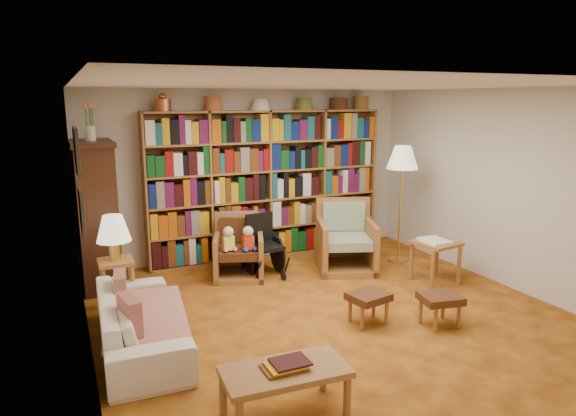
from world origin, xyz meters
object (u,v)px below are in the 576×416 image
sofa (140,321)px  wheelchair (263,248)px  armchair_sage (343,243)px  footstool_b (440,300)px  floor_lamp (402,162)px  footstool_a (369,299)px  armchair_leather (237,251)px  side_table_lamp (117,274)px  coffee_table (285,375)px  side_table_papers (436,248)px

sofa → wheelchair: (1.85, 1.50, 0.11)m
armchair_sage → wheelchair: size_ratio=1.27×
sofa → footstool_b: bearing=-102.7°
armchair_sage → wheelchair: (-1.13, 0.20, 0.01)m
wheelchair → footstool_b: (1.11, -2.29, -0.10)m
floor_lamp → footstool_a: (-1.60, -1.66, -1.19)m
armchair_leather → footstool_b: (1.45, -2.39, -0.06)m
side_table_lamp → coffee_table: size_ratio=0.62×
side_table_lamp → side_table_papers: side_table_lamp is taller
side_table_lamp → armchair_leather: size_ratio=0.68×
coffee_table → armchair_leather: bearing=77.8°
side_table_lamp → footstool_b: 3.56m
armchair_sage → coffee_table: (-2.16, -2.86, -0.03)m
sofa → side_table_papers: side_table_papers is taller
armchair_sage → footstool_a: bearing=-111.6°
sofa → coffee_table: sofa is taller
wheelchair → floor_lamp: size_ratio=0.49×
armchair_leather → coffee_table: (-0.69, -3.16, -0.01)m
side_table_lamp → armchair_leather: (1.61, 0.58, -0.09)m
armchair_sage → footstool_a: size_ratio=2.29×
coffee_table → side_table_lamp: bearing=109.8°
sofa → floor_lamp: floor_lamp is taller
sofa → footstool_b: (2.96, -0.79, 0.01)m
armchair_leather → side_table_papers: size_ratio=1.51×
wheelchair → footstool_b: wheelchair is taller
sofa → armchair_sage: armchair_sage is taller
floor_lamp → side_table_papers: (-0.12, -0.95, -1.01)m
side_table_lamp → armchair_sage: 3.10m
side_table_lamp → side_table_papers: size_ratio=1.02×
sofa → footstool_a: size_ratio=4.01×
floor_lamp → footstool_a: size_ratio=3.70×
footstool_b → footstool_a: bearing=151.7°
wheelchair → floor_lamp: (2.05, -0.27, 1.09)m
wheelchair → footstool_a: (0.45, -1.93, -0.10)m
wheelchair → coffee_table: wheelchair is taller
sofa → floor_lamp: 4.26m
armchair_sage → floor_lamp: (0.92, -0.07, 1.10)m
armchair_leather → floor_lamp: floor_lamp is taller
wheelchair → footstool_b: bearing=-64.2°
side_table_papers → coffee_table: 3.48m
coffee_table → wheelchair: bearing=71.5°
sofa → armchair_leather: 2.20m
sofa → coffee_table: 1.77m
armchair_leather → side_table_papers: bearing=-30.3°
sofa → side_table_papers: size_ratio=3.17×
footstool_b → side_table_lamp: bearing=149.4°
armchair_leather → footstool_a: bearing=-68.9°
wheelchair → coffee_table: size_ratio=0.86×
armchair_leather → side_table_papers: (2.27, -1.32, 0.12)m
wheelchair → footstool_b: 2.55m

